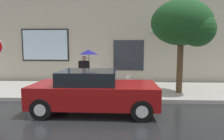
{
  "coord_description": "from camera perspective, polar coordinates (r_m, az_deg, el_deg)",
  "views": [
    {
      "loc": [
        1.24,
        -6.46,
        2.1
      ],
      "look_at": [
        0.81,
        1.8,
        1.2
      ],
      "focal_mm": 31.54,
      "sensor_mm": 36.0,
      "label": 1
    }
  ],
  "objects": [
    {
      "name": "fire_hydrant",
      "position": [
        8.58,
        4.85,
        -4.3
      ],
      "size": [
        0.3,
        0.44,
        0.79
      ],
      "color": "white",
      "rests_on": "sidewalk"
    },
    {
      "name": "street_tree",
      "position": [
        9.17,
        20.31,
        12.29
      ],
      "size": [
        2.61,
        2.22,
        4.05
      ],
      "color": "#4C3823",
      "rests_on": "sidewalk"
    },
    {
      "name": "ground_plane",
      "position": [
        6.91,
        -7.7,
        -11.55
      ],
      "size": [
        60.0,
        60.0,
        0.0
      ],
      "primitive_type": "plane",
      "color": "black"
    },
    {
      "name": "pedestrian_with_umbrella",
      "position": [
        9.04,
        -7.29,
        3.19
      ],
      "size": [
        0.9,
        0.9,
        1.91
      ],
      "color": "black",
      "rests_on": "sidewalk"
    },
    {
      "name": "sidewalk",
      "position": [
        9.75,
        -4.44,
        -5.79
      ],
      "size": [
        20.0,
        4.0,
        0.15
      ],
      "primitive_type": "cube",
      "color": "#A3A099",
      "rests_on": "ground"
    },
    {
      "name": "building_facade",
      "position": [
        12.1,
        -3.14,
        12.78
      ],
      "size": [
        20.0,
        0.67,
        7.0
      ],
      "color": "#B2A893",
      "rests_on": "ground"
    },
    {
      "name": "parked_car",
      "position": [
        6.59,
        -5.39,
        -6.18
      ],
      "size": [
        4.05,
        1.91,
        1.38
      ],
      "color": "maroon",
      "rests_on": "ground"
    }
  ]
}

